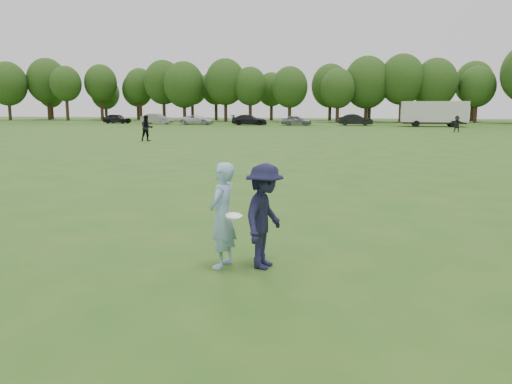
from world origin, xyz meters
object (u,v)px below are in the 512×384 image
defender (265,216)px  car_c (197,120)px  car_f (355,120)px  player_far_a (147,128)px  thrower (222,215)px  car_e (297,120)px  car_d (249,120)px  car_b (157,119)px  car_a (117,119)px  cargo_trailer (434,113)px  player_far_d (457,124)px

defender → car_c: defender is taller
car_f → player_far_a: bearing=153.3°
defender → car_c: size_ratio=0.37×
thrower → car_e: thrower is taller
thrower → car_d: thrower is taller
defender → car_b: (-27.71, 60.50, -0.12)m
car_d → car_e: (6.60, -0.39, -0.02)m
thrower → defender: 0.70m
car_c → defender: bearing=-160.2°
car_c → car_f: size_ratio=1.04×
car_c → car_f: (21.98, 1.45, 0.09)m
car_e → car_f: 8.01m
car_e → car_a: bearing=84.5°
thrower → car_e: size_ratio=0.44×
thrower → car_e: bearing=-164.9°
car_b → car_d: 13.95m
thrower → cargo_trailer: 60.63m
player_far_d → car_f: bearing=132.7°
thrower → car_d: size_ratio=0.36×
car_d → car_e: bearing=-98.9°
car_a → car_e: 27.63m
car_e → cargo_trailer: bearing=-89.5°
car_d → cargo_trailer: 24.14m
player_far_a → cargo_trailer: size_ratio=0.22×
cargo_trailer → car_e: bearing=-179.4°
car_e → car_f: bearing=-74.8°
thrower → player_far_a: (-13.74, 27.62, 0.10)m
defender → car_e: size_ratio=0.43×
car_b → car_d: size_ratio=0.94×
player_far_a → car_e: player_far_a is taller
thrower → car_a: bearing=-142.4°
player_far_a → car_b: player_far_a is taller
defender → thrower: bearing=109.5°
thrower → car_b: 66.37m
car_b → defender: bearing=-153.5°
player_far_a → car_a: bearing=80.3°
defender → car_a: 70.97m
car_a → cargo_trailer: bearing=-88.3°
car_d → car_f: 14.43m
defender → player_far_a: size_ratio=0.89×
player_far_d → car_d: size_ratio=0.34×
player_far_d → car_c: 35.14m
thrower → car_c: size_ratio=0.37×
cargo_trailer → defender: bearing=-99.9°
player_far_a → car_e: size_ratio=0.48×
car_a → car_e: bearing=-90.6°
player_far_a → car_a: size_ratio=0.46×
car_b → cargo_trailer: bearing=-89.7°
thrower → car_f: size_ratio=0.38×
player_far_a → car_c: player_far_a is taller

